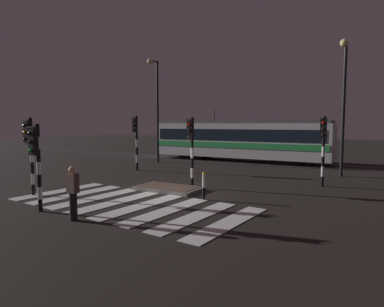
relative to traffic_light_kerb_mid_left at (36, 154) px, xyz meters
name	(u,v)px	position (x,y,z in m)	size (l,w,h in m)	color
ground_plane	(164,193)	(1.92, 4.73, -1.98)	(120.00, 120.00, 0.00)	black
rail_near	(260,163)	(1.92, 17.48, -1.97)	(80.00, 0.12, 0.03)	#59595E
rail_far	(265,161)	(1.92, 18.92, -1.97)	(80.00, 0.12, 0.03)	#59595E
crosswalk_zebra	(129,204)	(1.92, 2.43, -1.97)	(9.52, 5.00, 0.02)	silver
traffic_island	(169,188)	(1.75, 5.38, -1.90)	(2.93, 1.69, 0.18)	slate
traffic_light_kerb_mid_left	(36,154)	(0.00, 0.00, 0.00)	(0.36, 0.42, 3.01)	black
traffic_light_corner_far_left	(136,135)	(-3.67, 9.65, 0.35)	(0.36, 0.42, 3.53)	black
traffic_light_median_centre	(191,142)	(2.38, 6.32, 0.20)	(0.36, 0.42, 3.31)	black
traffic_light_corner_far_right	(323,140)	(7.62, 9.80, 0.25)	(0.36, 0.42, 3.38)	black
traffic_light_corner_near_left	(29,144)	(-2.62, 1.54, 0.17)	(0.36, 0.42, 3.27)	black
street_lamp_trackside_right	(344,93)	(8.04, 13.52, 2.77)	(0.44, 1.21, 7.55)	black
street_lamp_trackside_left	(156,99)	(-5.32, 14.08, 2.96)	(0.44, 1.21, 7.89)	black
tram	(238,140)	(-0.13, 18.20, -0.24)	(14.64, 2.58, 4.15)	silver
pedestrian_waiting_at_kerb	(73,193)	(1.86, -0.07, -1.11)	(0.36, 0.24, 1.71)	black
bollard_island_edge	(204,186)	(4.03, 4.48, -1.42)	(0.12, 0.12, 1.11)	black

